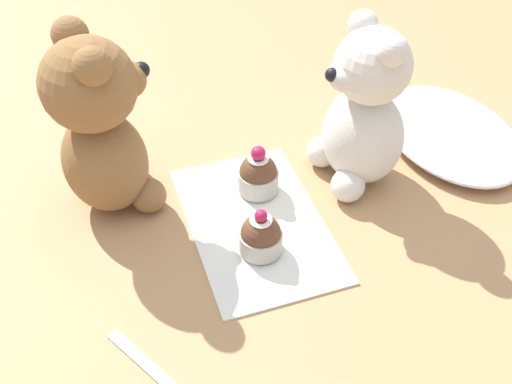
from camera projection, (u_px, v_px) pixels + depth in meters
The scene contains 8 objects.
ground_plane at pixel (256, 224), 0.77m from camera, with size 4.00×4.00×0.00m, color tan.
knitted_placemat at pixel (256, 222), 0.77m from camera, with size 0.26×0.17×0.01m, color silver.
tulle_cloth at pixel (451, 132), 0.89m from camera, with size 0.26×0.18×0.03m, color silver.
teddy_bear_cream at pixel (364, 113), 0.77m from camera, with size 0.12×0.12×0.23m.
teddy_bear_tan at pixel (101, 127), 0.72m from camera, with size 0.14×0.14×0.25m.
cupcake_near_cream_bear at pixel (258, 175), 0.80m from camera, with size 0.05×0.05×0.07m.
cupcake_near_tan_bear at pixel (261, 236), 0.72m from camera, with size 0.05×0.05×0.06m.
teaspoon at pixel (144, 362), 0.62m from camera, with size 0.11×0.01×0.01m, color silver.
Camera 1 is at (0.51, -0.17, 0.55)m, focal length 42.00 mm.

